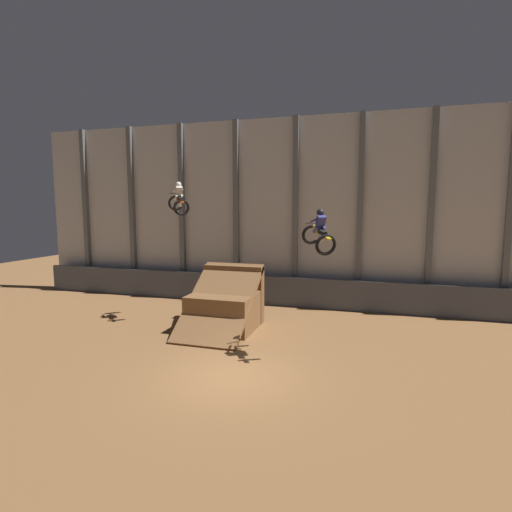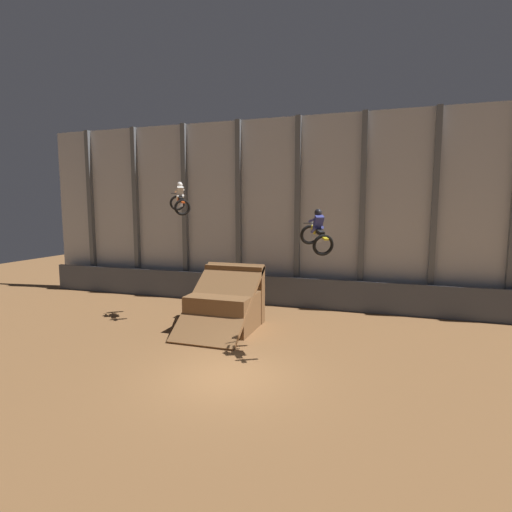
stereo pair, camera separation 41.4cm
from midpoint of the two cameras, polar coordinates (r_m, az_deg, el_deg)
ground_plane at (r=13.20m, az=-3.10°, el=-16.84°), size 60.00×60.00×0.00m
arena_back_wall at (r=21.84m, az=6.57°, el=6.22°), size 32.00×0.40×10.10m
lower_barrier at (r=21.55m, az=5.99°, el=-5.18°), size 31.36×0.20×1.60m
dirt_ramp at (r=17.96m, az=-3.57°, el=-7.06°), size 2.82×4.12×2.81m
rider_bike_left_air at (r=18.91m, az=-10.21°, el=7.84°), size 1.57×1.71×1.56m
rider_bike_right_air at (r=13.89m, az=9.54°, el=3.21°), size 1.42×1.81×1.57m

